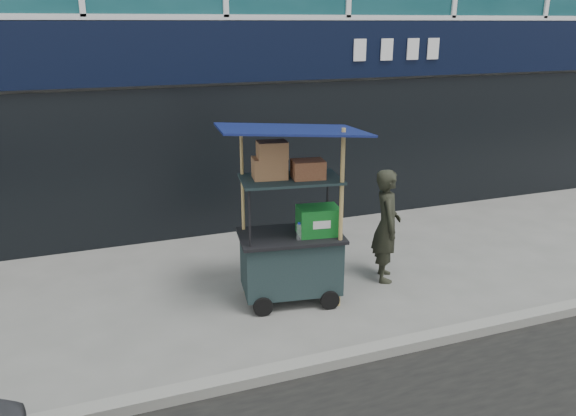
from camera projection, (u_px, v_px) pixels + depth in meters
name	position (u px, v px, depth m)	size (l,w,h in m)	color
ground	(329.00, 354.00, 5.92)	(80.00, 80.00, 0.00)	slate
curb	(337.00, 359.00, 5.72)	(80.00, 0.18, 0.12)	gray
vendor_cart	(292.00, 241.00, 6.86)	(1.82, 1.41, 2.26)	#1A292C
vendor_man	(387.00, 225.00, 7.44)	(0.56, 0.37, 1.53)	#282A1E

